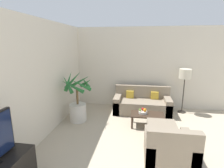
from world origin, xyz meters
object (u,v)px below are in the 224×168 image
Objects in this scene: coffee_table at (147,116)px; armchair at (169,150)px; sofa_loveseat at (142,104)px; apple_green at (140,110)px; orange_fruit at (145,110)px; floor_lamp at (185,76)px; potted_palm at (78,103)px; apple_red at (143,109)px; fruit_bowl at (143,112)px; ottoman at (161,131)px.

armchair is (0.33, -1.45, -0.03)m from coffee_table.
armchair reaches higher than sofa_loveseat.
apple_green is 0.12m from orange_fruit.
floor_lamp is at bearing 8.37° from sofa_loveseat.
floor_lamp reaches higher than sofa_loveseat.
floor_lamp is 1.62× the size of armchair.
potted_palm is at bearing 146.44° from armchair.
orange_fruit is at bearing -9.01° from apple_green.
sofa_loveseat is at bearing -171.63° from floor_lamp.
apple_green is at bearing -0.49° from potted_palm.
orange_fruit is at bearing -1.06° from potted_palm.
coffee_table is 0.21m from apple_red.
sofa_loveseat is 2.48m from armchair.
potted_palm reaches higher than armchair.
orange_fruit is at bearing -19.19° from fruit_bowl.
fruit_bowl is 3.44× the size of apple_green.
orange_fruit is (0.06, -0.97, 0.18)m from sofa_loveseat.
coffee_table is 0.69m from ottoman.
sofa_loveseat reaches higher than apple_red.
armchair is 1.36× the size of ottoman.
potted_palm is 2.34m from ottoman.
sofa_loveseat is 0.99m from coffee_table.
armchair is (0.40, -1.46, -0.18)m from orange_fruit.
apple_green is at bearing -139.47° from floor_lamp.
sofa_loveseat is 22.55× the size of apple_red.
apple_red is at bearing 94.56° from fruit_bowl.
fruit_bowl is 0.78m from ottoman.
potted_palm reaches higher than apple_green.
ottoman is at bearing 92.80° from armchair.
fruit_bowl is 1.55m from armchair.
apple_green is (-1.34, -1.14, -0.75)m from floor_lamp.
apple_green is 0.84m from ottoman.
orange_fruit is (0.12, -0.02, 0.01)m from apple_green.
floor_lamp is 2.20× the size of ottoman.
armchair is (-0.81, -2.63, -0.93)m from floor_lamp.
coffee_table is 13.03× the size of apple_green.
coffee_table is 1.36× the size of ottoman.
apple_green is (-0.19, 0.03, 0.14)m from coffee_table.
orange_fruit is 1.53m from armchair.
potted_palm is 2.72m from armchair.
potted_palm is at bearing 178.63° from coffee_table.
apple_red is 0.86× the size of orange_fruit.
apple_green is 0.10× the size of ottoman.
fruit_bowl is at bearing 160.81° from orange_fruit.
sofa_loveseat is 1.58m from floor_lamp.
potted_palm reaches higher than fruit_bowl.
floor_lamp is 15.57× the size of orange_fruit.
coffee_table is (1.93, -0.05, -0.23)m from potted_palm.
potted_palm is 3.34m from floor_lamp.
floor_lamp is at bearing 40.53° from apple_green.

